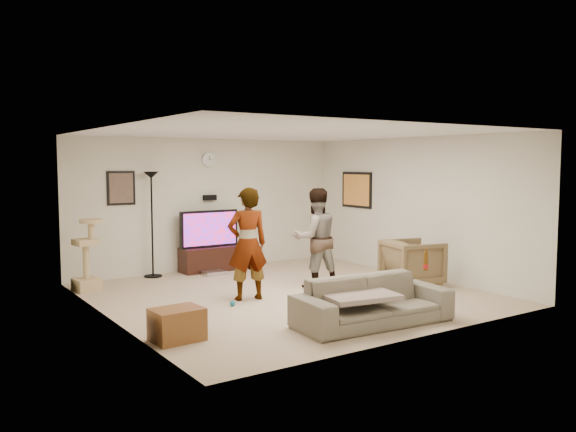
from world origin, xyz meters
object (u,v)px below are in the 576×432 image
tv_stand (210,259)px  armchair (412,263)px  floor_lamp (152,225)px  person_right (316,238)px  cat_tree (86,255)px  sofa (373,301)px  person_left (247,244)px  tv (209,229)px  side_table (177,324)px  beer_bottle (426,261)px

tv_stand → armchair: armchair is taller
floor_lamp → person_right: size_ratio=1.15×
person_right → armchair: size_ratio=1.92×
cat_tree → person_right: bearing=-29.7°
tv_stand → sofa: bearing=-89.4°
person_right → sofa: person_right is taller
person_left → armchair: size_ratio=1.97×
floor_lamp → person_right: floor_lamp is taller
person_left → tv: bearing=-92.1°
tv_stand → person_right: person_right is taller
side_table → tv: bearing=59.0°
tv → person_left: person_left is taller
person_right → beer_bottle: 2.23m
cat_tree → beer_bottle: size_ratio=4.62×
tv_stand → tv: size_ratio=0.95×
cat_tree → side_table: size_ratio=2.04×
cat_tree → armchair: (4.60, -2.63, -0.19)m
side_table → armchair: bearing=8.6°
person_right → tv_stand: bearing=-59.1°
tv → cat_tree: (-2.42, -0.49, -0.23)m
cat_tree → person_right: person_right is taller
tv → side_table: bearing=-121.0°
armchair → tv_stand: bearing=48.1°
tv → person_left: bearing=-103.3°
tv_stand → side_table: (-2.29, -3.80, -0.04)m
beer_bottle → tv_stand: bearing=102.3°
person_left → armchair: bearing=177.6°
cat_tree → beer_bottle: cat_tree is taller
side_table → person_right: bearing=25.8°
person_left → side_table: person_left is taller
cat_tree → armchair: size_ratio=1.36×
tv_stand → armchair: bearing=-55.1°
tv → floor_lamp: 1.11m
tv_stand → side_table: size_ratio=1.95×
tv → sofa: size_ratio=0.57×
person_right → side_table: size_ratio=2.88×
side_table → person_left: bearing=38.3°
person_right → armchair: 1.67m
sofa → armchair: bearing=37.8°
person_right → armchair: bearing=162.3°
floor_lamp → cat_tree: 1.46m
tv → floor_lamp: size_ratio=0.62×
person_right → sofa: size_ratio=0.80×
floor_lamp → cat_tree: bearing=-158.0°
floor_lamp → armchair: (3.28, -3.16, -0.55)m
person_right → armchair: person_right is taller
floor_lamp → person_left: size_ratio=1.12×
sofa → tv: bearing=95.0°
person_right → person_left: bearing=18.1°
person_left → sofa: 2.24m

